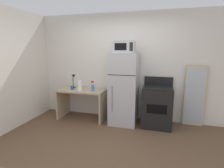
{
  "coord_description": "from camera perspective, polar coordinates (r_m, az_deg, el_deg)",
  "views": [
    {
      "loc": [
        0.93,
        -2.63,
        1.74
      ],
      "look_at": [
        -0.12,
        1.1,
        0.97
      ],
      "focal_mm": 28.3,
      "sensor_mm": 36.0,
      "label": 1
    }
  ],
  "objects": [
    {
      "name": "microwave",
      "position": [
        4.0,
        4.03,
        11.91
      ],
      "size": [
        0.46,
        0.35,
        0.26
      ],
      "color": "#B7B7BC",
      "rests_on": "refrigerator"
    },
    {
      "name": "leaning_mirror",
      "position": [
        4.41,
        25.11,
        -3.5
      ],
      "size": [
        0.44,
        0.03,
        1.4
      ],
      "color": "#C6B793",
      "rests_on": "ground"
    },
    {
      "name": "paper_towel_roll",
      "position": [
        4.33,
        -10.39,
        -0.55
      ],
      "size": [
        0.11,
        0.11,
        0.24
      ],
      "primitive_type": "cylinder",
      "color": "white",
      "rests_on": "desk"
    },
    {
      "name": "wall_back_white",
      "position": [
        4.45,
        3.57,
        5.53
      ],
      "size": [
        5.0,
        0.1,
        2.6
      ],
      "primitive_type": "cube",
      "color": "silver",
      "rests_on": "ground"
    },
    {
      "name": "ground_plane",
      "position": [
        3.29,
        -3.41,
        -20.76
      ],
      "size": [
        12.0,
        12.0,
        0.0
      ],
      "primitive_type": "plane",
      "color": "brown"
    },
    {
      "name": "oven_range",
      "position": [
        4.16,
        14.34,
        -6.95
      ],
      "size": [
        0.65,
        0.61,
        1.1
      ],
      "color": "black",
      "rests_on": "ground"
    },
    {
      "name": "spray_bottle",
      "position": [
        4.22,
        -6.27,
        -1.04
      ],
      "size": [
        0.06,
        0.06,
        0.25
      ],
      "color": "#2D8CEA",
      "rests_on": "desk"
    },
    {
      "name": "desk",
      "position": [
        4.53,
        -9.49,
        -4.49
      ],
      "size": [
        1.16,
        0.63,
        0.75
      ],
      "color": "tan",
      "rests_on": "ground"
    },
    {
      "name": "desk_lamp",
      "position": [
        4.61,
        -12.34,
        1.61
      ],
      "size": [
        0.14,
        0.12,
        0.35
      ],
      "color": "black",
      "rests_on": "desk"
    },
    {
      "name": "coffee_mug",
      "position": [
        4.5,
        -12.71,
        -1.15
      ],
      "size": [
        0.08,
        0.08,
        0.09
      ],
      "primitive_type": "cylinder",
      "color": "#264C99",
      "rests_on": "desk"
    },
    {
      "name": "refrigerator",
      "position": [
        4.13,
        3.9,
        -1.54
      ],
      "size": [
        0.62,
        0.66,
        1.66
      ],
      "color": "#B7B7BC",
      "rests_on": "ground"
    }
  ]
}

